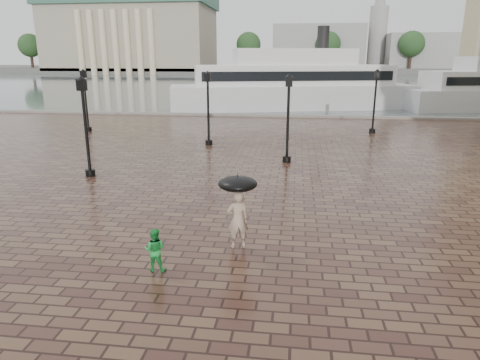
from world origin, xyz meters
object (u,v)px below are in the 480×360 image
object	(u,v)px
street_lamps	(213,109)
ferry_near	(293,84)
child_pedestrian	(155,250)
adult_pedestrian	(238,220)

from	to	relation	value
street_lamps	ferry_near	world-z (taller)	ferry_near
child_pedestrian	ferry_near	distance (m)	37.74
child_pedestrian	ferry_near	size ratio (longest dim) A/B	0.04
street_lamps	ferry_near	xyz separation A→B (m)	(4.56, 21.45, 0.23)
street_lamps	adult_pedestrian	distance (m)	14.91
street_lamps	adult_pedestrian	size ratio (longest dim) A/B	12.65
adult_pedestrian	ferry_near	xyz separation A→B (m)	(1.11, 35.88, 1.71)
adult_pedestrian	street_lamps	bearing A→B (deg)	-93.73
adult_pedestrian	child_pedestrian	bearing A→B (deg)	24.23
street_lamps	ferry_near	size ratio (longest dim) A/B	0.80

